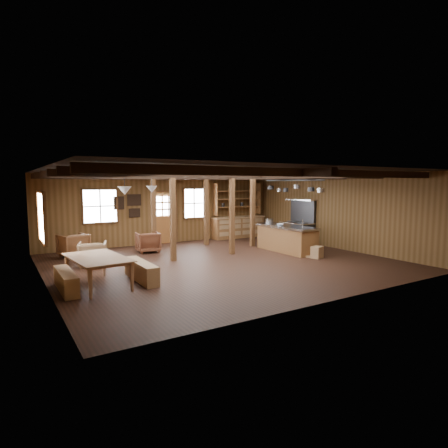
# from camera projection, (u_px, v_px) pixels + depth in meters

# --- Properties ---
(room) EXTENTS (10.04, 9.04, 2.84)m
(room) POSITION_uv_depth(u_px,v_px,m) (222.00, 217.00, 11.48)
(room) COLOR black
(room) RESTS_ON ground
(ceiling_joists) EXTENTS (9.80, 8.82, 0.18)m
(ceiling_joists) POSITION_uv_depth(u_px,v_px,m) (219.00, 176.00, 11.49)
(ceiling_joists) COLOR black
(ceiling_joists) RESTS_ON ceiling
(timber_posts) EXTENTS (3.95, 2.35, 2.80)m
(timber_posts) POSITION_uv_depth(u_px,v_px,m) (205.00, 212.00, 13.51)
(timber_posts) COLOR #412712
(timber_posts) RESTS_ON floor
(back_door) EXTENTS (1.02, 0.08, 2.15)m
(back_door) POSITION_uv_depth(u_px,v_px,m) (166.00, 222.00, 15.30)
(back_door) COLOR brown
(back_door) RESTS_ON floor
(window_back_left) EXTENTS (1.32, 0.06, 1.32)m
(window_back_left) POSITION_uv_depth(u_px,v_px,m) (100.00, 206.00, 13.88)
(window_back_left) COLOR white
(window_back_left) RESTS_ON wall_back
(window_back_right) EXTENTS (1.02, 0.06, 1.32)m
(window_back_right) POSITION_uv_depth(u_px,v_px,m) (194.00, 203.00, 15.91)
(window_back_right) COLOR white
(window_back_right) RESTS_ON wall_back
(window_left) EXTENTS (0.14, 1.24, 1.32)m
(window_left) POSITION_uv_depth(u_px,v_px,m) (42.00, 217.00, 9.30)
(window_left) COLOR white
(window_left) RESTS_ON wall_back
(notice_boards) EXTENTS (1.08, 0.03, 0.90)m
(notice_boards) POSITION_uv_depth(u_px,v_px,m) (129.00, 204.00, 14.45)
(notice_boards) COLOR silver
(notice_boards) RESTS_ON wall_back
(back_counter) EXTENTS (2.55, 0.60, 2.45)m
(back_counter) POSITION_uv_depth(u_px,v_px,m) (238.00, 224.00, 16.89)
(back_counter) COLOR brown
(back_counter) RESTS_ON floor
(pendant_lamps) EXTENTS (1.86, 2.36, 0.66)m
(pendant_lamps) POSITION_uv_depth(u_px,v_px,m) (140.00, 190.00, 11.06)
(pendant_lamps) COLOR #2A2A2C
(pendant_lamps) RESTS_ON ceiling
(pot_rack) EXTENTS (0.39, 3.00, 0.45)m
(pot_rack) POSITION_uv_depth(u_px,v_px,m) (294.00, 188.00, 13.24)
(pot_rack) COLOR #2A2A2C
(pot_rack) RESTS_ON ceiling
(kitchen_island) EXTENTS (0.88, 2.50, 1.20)m
(kitchen_island) POSITION_uv_depth(u_px,v_px,m) (286.00, 238.00, 13.44)
(kitchen_island) COLOR brown
(kitchen_island) RESTS_ON floor
(step_stool) EXTENTS (0.51, 0.43, 0.39)m
(step_stool) POSITION_uv_depth(u_px,v_px,m) (317.00, 252.00, 12.27)
(step_stool) COLOR #997445
(step_stool) RESTS_ON floor
(commercial_range) EXTENTS (0.77, 1.46, 1.80)m
(commercial_range) POSITION_uv_depth(u_px,v_px,m) (298.00, 228.00, 15.39)
(commercial_range) COLOR #2A2A2C
(commercial_range) RESTS_ON floor
(dining_table) EXTENTS (1.32, 2.13, 0.71)m
(dining_table) POSITION_uv_depth(u_px,v_px,m) (99.00, 271.00, 8.89)
(dining_table) COLOR #976844
(dining_table) RESTS_ON floor
(bench_wall) EXTENTS (0.31, 1.64, 0.45)m
(bench_wall) POSITION_uv_depth(u_px,v_px,m) (66.00, 281.00, 8.52)
(bench_wall) COLOR #997445
(bench_wall) RESTS_ON floor
(bench_aisle) EXTENTS (0.33, 1.73, 0.48)m
(bench_aisle) POSITION_uv_depth(u_px,v_px,m) (141.00, 271.00, 9.44)
(bench_aisle) COLOR #997445
(bench_aisle) RESTS_ON floor
(armchair_a) EXTENTS (1.02, 1.04, 0.78)m
(armchair_a) POSITION_uv_depth(u_px,v_px,m) (73.00, 245.00, 12.46)
(armchair_a) COLOR brown
(armchair_a) RESTS_ON floor
(armchair_b) EXTENTS (0.86, 0.88, 0.72)m
(armchair_b) POSITION_uv_depth(u_px,v_px,m) (148.00, 242.00, 13.31)
(armchair_b) COLOR #592D1A
(armchair_b) RESTS_ON floor
(armchair_c) EXTENTS (0.97, 0.98, 0.73)m
(armchair_c) POSITION_uv_depth(u_px,v_px,m) (93.00, 254.00, 11.05)
(armchair_c) COLOR brown
(armchair_c) RESTS_ON floor
(counter_pot) EXTENTS (0.29, 0.29, 0.17)m
(counter_pot) POSITION_uv_depth(u_px,v_px,m) (269.00, 221.00, 14.24)
(counter_pot) COLOR silver
(counter_pot) RESTS_ON kitchen_island
(bowl) EXTENTS (0.32, 0.32, 0.06)m
(bowl) POSITION_uv_depth(u_px,v_px,m) (280.00, 225.00, 13.44)
(bowl) COLOR silver
(bowl) RESTS_ON kitchen_island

